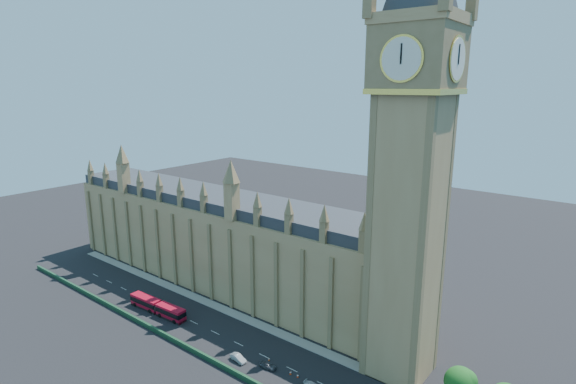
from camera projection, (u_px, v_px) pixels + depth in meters
The scene contains 13 objects.
ground at pixel (227, 338), 108.60m from camera, with size 400.00×400.00×0.00m, color black.
palace_westminster at pixel (219, 239), 137.23m from camera, with size 120.00×20.00×28.00m.
elizabeth_tower at pixel (414, 113), 83.90m from camera, with size 20.59×20.59×105.00m.
bridge_parapet at pixel (198, 353), 101.57m from camera, with size 160.00×0.60×1.20m, color #1E4C2D.
kerb_north at pixel (253, 322), 115.86m from camera, with size 160.00×3.00×0.16m, color gray.
tree_east_near at pixel (462, 382), 83.71m from camera, with size 6.00×6.00×8.50m.
red_bus at pixel (157, 307), 120.34m from camera, with size 19.56×4.03×3.30m.
car_grey at pixel (268, 365), 96.90m from camera, with size 1.57×3.91×1.33m, color #47484F.
car_silver at pixel (238, 358), 99.46m from camera, with size 1.50×4.31×1.42m, color #A1A5A9.
cone_a at pixel (290, 373), 94.86m from camera, with size 0.58×0.58×0.79m.
cone_b at pixel (269, 359), 99.69m from camera, with size 0.49×0.49×0.64m.
cone_c at pixel (267, 367), 96.76m from camera, with size 0.53×0.53×0.75m.
cone_d at pixel (298, 376), 93.91m from camera, with size 0.59×0.59×0.71m.
Camera 1 is at (71.77, -67.57, 59.61)m, focal length 28.00 mm.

